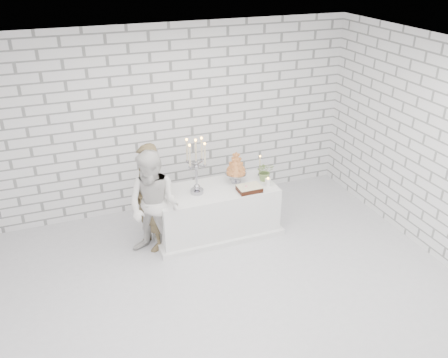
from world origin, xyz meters
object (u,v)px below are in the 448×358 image
(cake_table, at_px, (216,210))
(croquembouche, at_px, (236,167))
(groom, at_px, (149,198))
(candelabra, at_px, (196,167))
(bride, at_px, (154,206))

(cake_table, height_order, croquembouche, croquembouche)
(groom, distance_m, candelabra, 0.80)
(bride, relative_size, candelabra, 1.88)
(groom, relative_size, candelabra, 1.89)
(cake_table, distance_m, candelabra, 0.85)
(bride, relative_size, croquembouche, 3.12)
(cake_table, height_order, candelabra, candelabra)
(cake_table, relative_size, candelabra, 2.12)
(bride, xyz_separation_m, croquembouche, (1.36, 0.36, 0.21))
(cake_table, xyz_separation_m, candelabra, (-0.30, -0.02, 0.80))
(groom, bearing_deg, cake_table, 71.12)
(groom, xyz_separation_m, candelabra, (0.71, 0.00, 0.37))
(groom, relative_size, croquembouche, 3.14)
(cake_table, bearing_deg, candelabra, -175.38)
(bride, height_order, croquembouche, bride)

